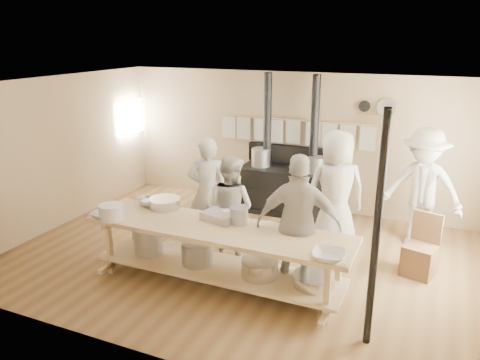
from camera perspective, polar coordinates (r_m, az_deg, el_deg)
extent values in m
plane|color=brown|center=(7.24, 0.50, -9.38)|extent=(7.00, 7.00, 0.00)
plane|color=tan|center=(9.04, 6.78, 4.72)|extent=(7.00, 0.00, 7.00)
plane|color=tan|center=(4.71, -11.61, -7.58)|extent=(7.00, 0.00, 7.00)
plane|color=tan|center=(8.70, -21.23, 3.15)|extent=(0.00, 5.00, 5.00)
plane|color=beige|center=(6.50, 0.56, 11.55)|extent=(7.00, 7.00, 0.00)
plane|color=white|center=(10.09, -13.28, 7.43)|extent=(0.00, 0.90, 0.90)
cube|color=black|center=(8.90, 5.82, -1.29)|extent=(1.80, 0.70, 0.85)
cube|color=black|center=(9.03, 5.75, -3.55)|extent=(1.90, 0.75, 0.10)
cube|color=black|center=(9.00, 6.54, 3.04)|extent=(1.80, 0.12, 0.35)
cylinder|color=black|center=(8.77, 3.37, 7.25)|extent=(0.15, 0.15, 1.75)
cylinder|color=black|center=(8.51, 9.10, 6.75)|extent=(0.15, 0.15, 1.75)
cylinder|color=#B2B2B7|center=(8.91, 2.57, 2.78)|extent=(0.36, 0.36, 0.34)
cylinder|color=gray|center=(8.55, 9.35, 1.80)|extent=(0.30, 0.30, 0.30)
cylinder|color=tan|center=(8.86, 6.69, 7.24)|extent=(3.00, 0.04, 0.04)
cube|color=silver|center=(9.38, -1.31, 6.54)|extent=(0.28, 0.01, 0.46)
cube|color=silver|center=(9.24, 0.60, 6.39)|extent=(0.28, 0.01, 0.46)
cube|color=silver|center=(9.12, 2.56, 6.22)|extent=(0.28, 0.01, 0.46)
cube|color=silver|center=(9.01, 4.57, 6.04)|extent=(0.28, 0.01, 0.46)
cube|color=silver|center=(8.90, 6.64, 5.85)|extent=(0.28, 0.01, 0.46)
cube|color=silver|center=(8.81, 8.74, 5.64)|extent=(0.28, 0.01, 0.46)
cube|color=silver|center=(8.74, 10.88, 5.43)|extent=(0.28, 0.01, 0.46)
cube|color=silver|center=(8.67, 13.06, 5.20)|extent=(0.28, 0.01, 0.46)
cube|color=silver|center=(8.62, 15.27, 4.97)|extent=(0.28, 0.01, 0.46)
cube|color=tan|center=(8.56, 15.83, 7.57)|extent=(0.50, 0.14, 0.03)
cylinder|color=black|center=(8.58, 14.94, 8.68)|extent=(0.20, 0.04, 0.20)
cylinder|color=silver|center=(8.53, 17.41, 8.43)|extent=(0.32, 0.03, 0.32)
cube|color=tan|center=(6.15, -2.79, -5.99)|extent=(3.60, 0.90, 0.06)
cube|color=tan|center=(6.40, -2.72, -10.68)|extent=(3.40, 0.80, 0.04)
cube|color=tan|center=(6.42, -2.71, -11.08)|extent=(3.30, 0.06, 0.06)
cube|color=tan|center=(6.88, -15.65, -7.66)|extent=(0.07, 0.07, 0.85)
cube|color=tan|center=(7.30, -12.71, -5.92)|extent=(0.07, 0.07, 0.85)
cube|color=tan|center=(5.62, 10.56, -13.24)|extent=(0.07, 0.07, 0.85)
cube|color=tan|center=(6.13, 11.89, -10.55)|extent=(0.07, 0.07, 0.85)
cylinder|color=#B2B2B7|center=(6.82, -11.13, -7.20)|extent=(0.40, 0.40, 0.38)
cylinder|color=gray|center=(6.45, -5.16, -8.82)|extent=(0.44, 0.44, 0.30)
cylinder|color=silver|center=(6.13, 2.40, -10.67)|extent=(0.48, 0.48, 0.22)
cylinder|color=silver|center=(5.96, 8.82, -12.16)|extent=(0.52, 0.52, 0.14)
cylinder|color=black|center=(5.02, 16.28, -6.30)|extent=(0.08, 0.08, 2.60)
imported|color=#BDB7A7|center=(7.42, -3.93, -1.42)|extent=(0.75, 0.63, 1.75)
imported|color=#BDB7A7|center=(6.94, -1.19, -3.39)|extent=(0.87, 0.73, 1.60)
imported|color=#BDB7A7|center=(7.28, 11.54, -1.44)|extent=(1.11, 0.99, 1.91)
imported|color=#BDB7A7|center=(6.06, 7.17, -5.41)|extent=(1.16, 0.67, 1.85)
imported|color=#BDB7A7|center=(7.82, 21.36, -0.96)|extent=(1.35, 0.93, 1.92)
cube|color=brown|center=(7.12, 20.98, -9.11)|extent=(0.50, 0.50, 0.44)
cube|color=brown|center=(7.12, 21.81, -5.53)|extent=(0.41, 0.14, 0.49)
imported|color=white|center=(6.67, -16.14, -4.09)|extent=(0.39, 0.39, 0.09)
imported|color=silver|center=(6.99, -10.93, -2.65)|extent=(0.47, 0.47, 0.10)
imported|color=white|center=(5.37, 10.78, -9.02)|extent=(0.42, 0.42, 0.09)
imported|color=silver|center=(6.07, 7.18, -5.66)|extent=(0.42, 0.42, 0.09)
cube|color=#B2B2B7|center=(6.34, -2.46, -4.46)|extent=(0.53, 0.42, 0.10)
cylinder|color=silver|center=(6.85, -9.16, -2.80)|extent=(0.54, 0.54, 0.14)
cylinder|color=gray|center=(6.21, -0.17, -4.30)|extent=(0.32, 0.32, 0.23)
cylinder|color=white|center=(6.59, -15.44, -3.78)|extent=(0.35, 0.35, 0.21)
cylinder|color=white|center=(6.18, -1.70, -4.57)|extent=(0.15, 0.15, 0.20)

